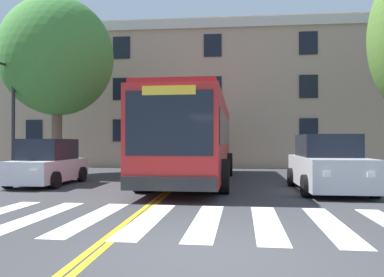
# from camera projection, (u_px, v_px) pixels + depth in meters

# --- Properties ---
(ground_plane) EXTENTS (120.00, 120.00, 0.00)m
(ground_plane) POSITION_uv_depth(u_px,v_px,m) (210.00, 254.00, 5.36)
(ground_plane) COLOR #38383A
(crosswalk) EXTENTS (13.98, 4.03, 0.01)m
(crosswalk) POSITION_uv_depth(u_px,v_px,m) (177.00, 220.00, 7.65)
(crosswalk) COLOR white
(crosswalk) RESTS_ON ground
(lane_line_yellow_inner) EXTENTS (0.12, 36.00, 0.01)m
(lane_line_yellow_inner) POSITION_uv_depth(u_px,v_px,m) (193.00, 170.00, 21.68)
(lane_line_yellow_inner) COLOR gold
(lane_line_yellow_inner) RESTS_ON ground
(lane_line_yellow_outer) EXTENTS (0.12, 36.00, 0.01)m
(lane_line_yellow_outer) POSITION_uv_depth(u_px,v_px,m) (196.00, 170.00, 21.66)
(lane_line_yellow_outer) COLOR gold
(lane_line_yellow_outer) RESTS_ON ground
(city_bus) EXTENTS (3.19, 11.66, 3.32)m
(city_bus) POSITION_uv_depth(u_px,v_px,m) (195.00, 138.00, 15.29)
(city_bus) COLOR #B22323
(city_bus) RESTS_ON ground
(car_white_near_lane) EXTENTS (1.93, 3.90, 1.72)m
(car_white_near_lane) POSITION_uv_depth(u_px,v_px,m) (48.00, 164.00, 14.07)
(car_white_near_lane) COLOR white
(car_white_near_lane) RESTS_ON ground
(car_silver_far_lane) EXTENTS (2.20, 4.56, 1.85)m
(car_silver_far_lane) POSITION_uv_depth(u_px,v_px,m) (328.00, 165.00, 12.17)
(car_silver_far_lane) COLOR #B7BABF
(car_silver_far_lane) RESTS_ON ground
(street_tree_curbside_small) EXTENTS (7.10, 7.00, 8.67)m
(street_tree_curbside_small) POSITION_uv_depth(u_px,v_px,m) (57.00, 57.00, 18.23)
(street_tree_curbside_small) COLOR brown
(street_tree_curbside_small) RESTS_ON ground
(building_facade) EXTENTS (28.95, 6.50, 9.39)m
(building_facade) POSITION_uv_depth(u_px,v_px,m) (215.00, 98.00, 26.31)
(building_facade) COLOR tan
(building_facade) RESTS_ON ground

